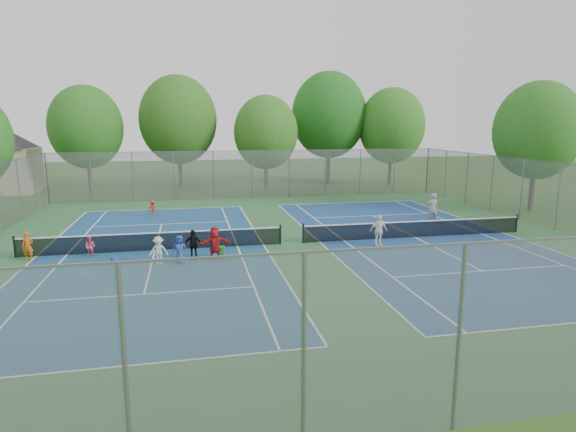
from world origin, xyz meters
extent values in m
plane|color=#2D531A|center=(0.00, 0.00, 0.00)|extent=(120.00, 120.00, 0.00)
cube|color=#2D5F34|center=(0.00, 0.00, 0.01)|extent=(32.00, 32.00, 0.01)
cube|color=navy|center=(-7.00, 0.00, 0.02)|extent=(10.97, 23.77, 0.01)
cube|color=navy|center=(7.00, 0.00, 0.02)|extent=(10.97, 23.77, 0.01)
cube|color=black|center=(-7.00, 0.00, 0.46)|extent=(12.87, 0.10, 0.91)
cube|color=black|center=(7.00, 0.00, 0.46)|extent=(12.87, 0.10, 0.91)
cube|color=gray|center=(0.00, 16.00, 2.00)|extent=(32.00, 0.10, 4.00)
cube|color=gray|center=(0.00, -16.00, 2.00)|extent=(32.00, 0.10, 4.00)
cube|color=gray|center=(16.00, 0.00, 2.00)|extent=(0.10, 32.00, 4.00)
cube|color=#B7A88C|center=(-22.00, 24.00, 2.00)|extent=(6.00, 5.00, 4.00)
cylinder|color=#443326|center=(-14.00, 22.00, 1.75)|extent=(0.36, 0.36, 3.50)
ellipsoid|color=#265E1B|center=(-14.00, 22.00, 5.90)|extent=(6.40, 6.40, 7.36)
cylinder|color=#443326|center=(-6.00, 23.00, 1.93)|extent=(0.36, 0.36, 3.85)
ellipsoid|color=#2C5C1A|center=(-6.00, 23.00, 6.55)|extent=(7.20, 7.20, 8.28)
cylinder|color=#443326|center=(2.00, 21.00, 1.57)|extent=(0.36, 0.36, 3.15)
ellipsoid|color=#30651D|center=(2.00, 21.00, 5.40)|extent=(6.00, 6.00, 6.90)
cylinder|color=#443326|center=(9.00, 24.00, 2.10)|extent=(0.36, 0.36, 4.20)
ellipsoid|color=#1E5B1A|center=(9.00, 24.00, 7.05)|extent=(7.60, 7.60, 8.74)
cylinder|color=#443326|center=(15.00, 22.00, 1.75)|extent=(0.36, 0.36, 3.50)
ellipsoid|color=#2D671E|center=(15.00, 22.00, 5.97)|extent=(6.60, 6.60, 7.59)
cylinder|color=#443326|center=(19.00, 6.00, 1.75)|extent=(0.36, 0.36, 3.50)
ellipsoid|color=#275F1B|center=(19.00, 6.00, 5.75)|extent=(6.00, 6.00, 6.90)
cube|color=blue|center=(-8.63, -1.83, 0.14)|extent=(0.43, 0.43, 0.28)
cube|color=green|center=(-3.84, -2.03, 0.28)|extent=(0.34, 0.34, 0.57)
imported|color=#C45F12|center=(-12.62, -0.60, 0.68)|extent=(0.52, 0.37, 1.36)
imported|color=#D55279|center=(-9.90, -0.60, 0.50)|extent=(0.55, 0.46, 1.01)
imported|color=beige|center=(-6.65, -2.55, 0.65)|extent=(0.87, 0.54, 1.30)
imported|color=black|center=(-5.13, -2.02, 0.71)|extent=(0.89, 0.53, 1.43)
imported|color=navy|center=(-5.73, -2.60, 0.66)|extent=(0.65, 0.42, 1.32)
imported|color=#AD181A|center=(-4.13, -2.32, 0.80)|extent=(1.51, 0.58, 1.59)
imported|color=red|center=(-7.68, 9.30, 0.55)|extent=(0.78, 0.53, 1.11)
imported|color=#9C9D9F|center=(9.91, 3.50, 0.95)|extent=(0.71, 0.48, 1.90)
imported|color=white|center=(4.26, -1.43, 0.83)|extent=(1.01, 0.50, 1.65)
sphere|color=#F0F338|center=(-3.12, -4.39, 0.03)|extent=(0.07, 0.07, 0.07)
sphere|color=gold|center=(-6.31, -6.51, 0.03)|extent=(0.07, 0.07, 0.07)
sphere|color=yellow|center=(-3.57, -6.71, 0.03)|extent=(0.07, 0.07, 0.07)
sphere|color=yellow|center=(-3.62, -3.04, 0.03)|extent=(0.07, 0.07, 0.07)
sphere|color=#C5D431|center=(-9.31, -4.20, 0.03)|extent=(0.07, 0.07, 0.07)
sphere|color=#AFC62E|center=(-10.08, -6.42, 0.03)|extent=(0.07, 0.07, 0.07)
sphere|color=#C3E034|center=(-4.78, -6.41, 0.03)|extent=(0.07, 0.07, 0.07)
sphere|color=#BACC2F|center=(-10.90, -1.02, 0.03)|extent=(0.07, 0.07, 0.07)
sphere|color=#CBD331|center=(-8.29, -6.80, 0.03)|extent=(0.07, 0.07, 0.07)
sphere|color=#C2D230|center=(-10.16, -3.97, 0.03)|extent=(0.07, 0.07, 0.07)
sphere|color=#C7F238|center=(-9.78, -3.39, 0.03)|extent=(0.07, 0.07, 0.07)
camera|label=1|loc=(-5.18, -24.12, 6.28)|focal=30.00mm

